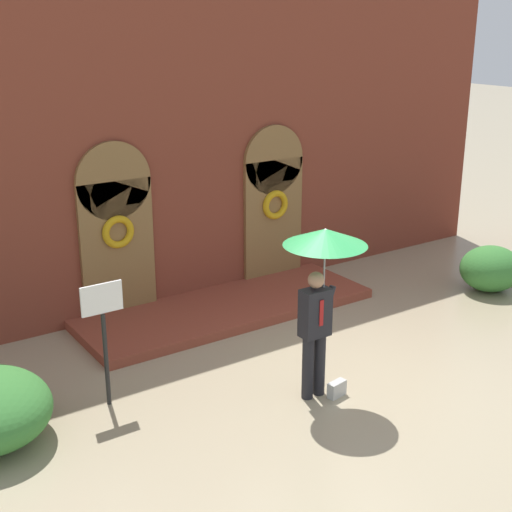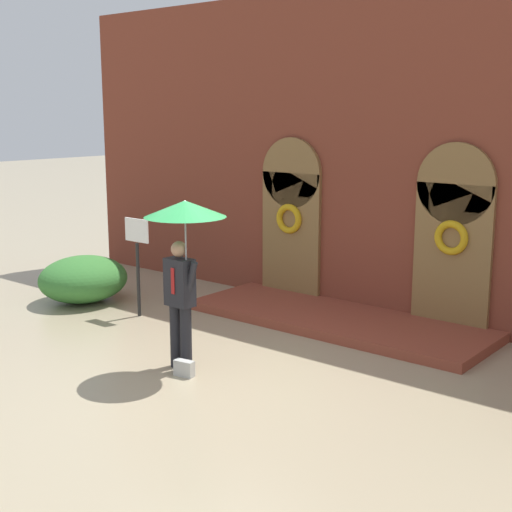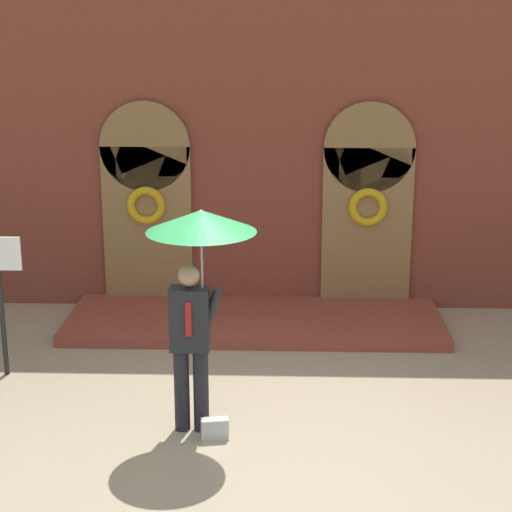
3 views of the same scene
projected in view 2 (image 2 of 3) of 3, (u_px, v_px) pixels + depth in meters
The scene contains 6 objects.
ground_plane at pixel (213, 376), 9.65m from camera, with size 80.00×80.00×0.00m, color tan.
building_facade at pixel (375, 161), 12.27m from camera, with size 14.00×2.30×5.60m.
person_with_umbrella at pixel (184, 234), 9.50m from camera, with size 1.10×1.10×2.36m.
handbag at pixel (184, 368), 9.61m from camera, with size 0.28×0.12×0.22m, color #B7B7B2.
sign_post at pixel (137, 251), 12.23m from camera, with size 0.56×0.06×1.72m.
shrub_left at pixel (83, 279), 13.34m from camera, with size 1.54×1.70×0.86m, color #387A33.
Camera 2 is at (6.22, -6.71, 3.52)m, focal length 50.00 mm.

